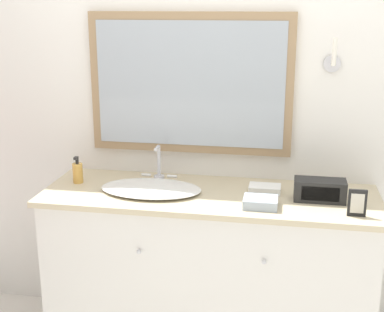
% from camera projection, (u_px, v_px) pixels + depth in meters
% --- Properties ---
extents(wall_back, '(8.00, 0.18, 2.55)m').
position_uv_depth(wall_back, '(217.00, 114.00, 3.03)').
color(wall_back, white).
rests_on(wall_back, ground_plane).
extents(vanity_counter, '(1.77, 0.60, 0.92)m').
position_uv_depth(vanity_counter, '(209.00, 271.00, 2.95)').
color(vanity_counter, silver).
rests_on(vanity_counter, ground_plane).
extents(sink_basin, '(0.54, 0.38, 0.21)m').
position_uv_depth(sink_basin, '(151.00, 188.00, 2.85)').
color(sink_basin, white).
rests_on(sink_basin, vanity_counter).
extents(soap_bottle, '(0.06, 0.06, 0.15)m').
position_uv_depth(soap_bottle, '(78.00, 172.00, 2.97)').
color(soap_bottle, gold).
rests_on(soap_bottle, vanity_counter).
extents(appliance_box, '(0.26, 0.12, 0.11)m').
position_uv_depth(appliance_box, '(320.00, 190.00, 2.71)').
color(appliance_box, black).
rests_on(appliance_box, vanity_counter).
extents(picture_frame, '(0.09, 0.01, 0.13)m').
position_uv_depth(picture_frame, '(357.00, 203.00, 2.50)').
color(picture_frame, black).
rests_on(picture_frame, vanity_counter).
extents(hand_towel_near_sink, '(0.17, 0.11, 0.04)m').
position_uv_depth(hand_towel_near_sink, '(265.00, 189.00, 2.83)').
color(hand_towel_near_sink, white).
rests_on(hand_towel_near_sink, vanity_counter).
extents(hand_towel_far_corner, '(0.17, 0.14, 0.05)m').
position_uv_depth(hand_towel_far_corner, '(260.00, 202.00, 2.63)').
color(hand_towel_far_corner, '#A8B7C6').
rests_on(hand_towel_far_corner, vanity_counter).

